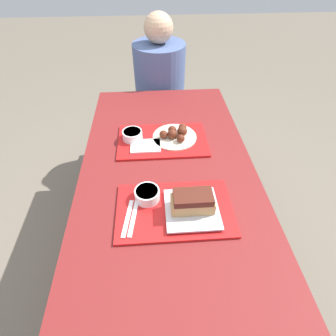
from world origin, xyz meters
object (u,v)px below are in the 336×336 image
object	(u,v)px
bowl_coleslaw_far	(132,135)
person_seated_across	(160,77)
tray_near	(175,210)
brisket_sandwich_plate	(192,205)
bowl_coleslaw_near	(147,194)
tray_far	(162,141)
wings_plate_far	(175,134)

from	to	relation	value
bowl_coleslaw_far	person_seated_across	bearing A→B (deg)	77.21
person_seated_across	tray_near	bearing A→B (deg)	-89.88
brisket_sandwich_plate	bowl_coleslaw_near	bearing A→B (deg)	156.36
tray_far	wings_plate_far	xyz separation A→B (m)	(0.07, 0.01, 0.03)
tray_near	tray_far	xyz separation A→B (m)	(-0.02, 0.45, 0.00)
tray_far	person_seated_across	world-z (taller)	person_seated_across
tray_near	wings_plate_far	xyz separation A→B (m)	(0.04, 0.46, 0.03)
bowl_coleslaw_near	person_seated_across	bearing A→B (deg)	84.98
brisket_sandwich_plate	tray_near	bearing A→B (deg)	167.52
tray_near	bowl_coleslaw_near	world-z (taller)	bowl_coleslaw_near
brisket_sandwich_plate	person_seated_across	world-z (taller)	person_seated_across
brisket_sandwich_plate	wings_plate_far	world-z (taller)	brisket_sandwich_plate
person_seated_across	bowl_coleslaw_far	bearing A→B (deg)	-102.79
bowl_coleslaw_near	person_seated_across	size ratio (longest dim) A/B	0.14
bowl_coleslaw_near	person_seated_across	world-z (taller)	person_seated_across
bowl_coleslaw_far	person_seated_across	world-z (taller)	person_seated_across
bowl_coleslaw_far	wings_plate_far	size ratio (longest dim) A/B	0.45
tray_far	bowl_coleslaw_far	size ratio (longest dim) A/B	4.50
brisket_sandwich_plate	wings_plate_far	distance (m)	0.48
bowl_coleslaw_far	wings_plate_far	bearing A→B (deg)	-0.93
tray_far	wings_plate_far	distance (m)	0.07
tray_far	person_seated_across	size ratio (longest dim) A/B	0.63
wings_plate_far	bowl_coleslaw_near	bearing A→B (deg)	-110.39
brisket_sandwich_plate	bowl_coleslaw_far	bearing A→B (deg)	116.65
brisket_sandwich_plate	wings_plate_far	bearing A→B (deg)	92.55
tray_near	bowl_coleslaw_near	bearing A→B (deg)	150.20
brisket_sandwich_plate	wings_plate_far	size ratio (longest dim) A/B	0.91
tray_far	brisket_sandwich_plate	distance (m)	0.47
brisket_sandwich_plate	wings_plate_far	xyz separation A→B (m)	(-0.02, 0.48, -0.02)
tray_near	wings_plate_far	world-z (taller)	wings_plate_far
bowl_coleslaw_far	wings_plate_far	world-z (taller)	wings_plate_far
tray_far	bowl_coleslaw_far	bearing A→B (deg)	173.16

